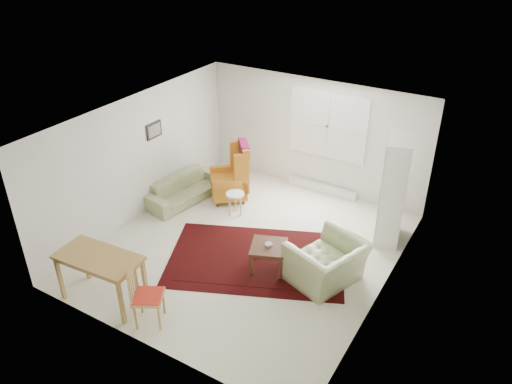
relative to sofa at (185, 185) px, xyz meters
The scene contains 10 objects.
room 2.39m from the sofa, 16.76° to the right, with size 5.04×5.54×2.51m.
rug 2.65m from the sofa, 23.83° to the right, with size 3.09×1.99×0.03m, color black, non-canonical shape.
sofa is the anchor object (origin of this frame).
armchair 3.83m from the sofa, 14.59° to the right, with size 1.16×1.02×0.91m, color #909865.
wingback_chair 0.98m from the sofa, 32.35° to the left, with size 0.75×0.80×1.31m, color orange, non-canonical shape.
coffee_table 2.97m from the sofa, 23.30° to the right, with size 0.60×0.60×0.49m, color #432414, non-canonical shape.
stool 1.26m from the sofa, ahead, with size 0.37×0.37×0.50m, color white, non-canonical shape.
cabinet 4.33m from the sofa, 11.08° to the left, with size 0.43×0.82×2.05m, color silver, non-canonical shape.
desk 3.31m from the sofa, 74.91° to the right, with size 1.34×0.67×0.85m, color #AD8745, non-canonical shape.
desk_chair 3.68m from the sofa, 60.39° to the right, with size 0.43×0.43×0.99m, color #AD8745, non-canonical shape.
Camera 1 is at (3.98, -6.40, 5.44)m, focal length 35.00 mm.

